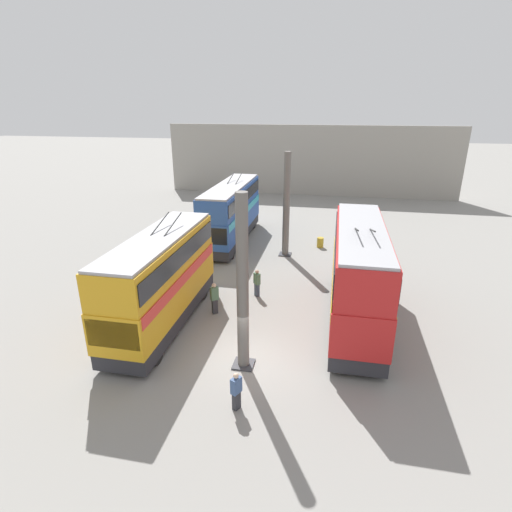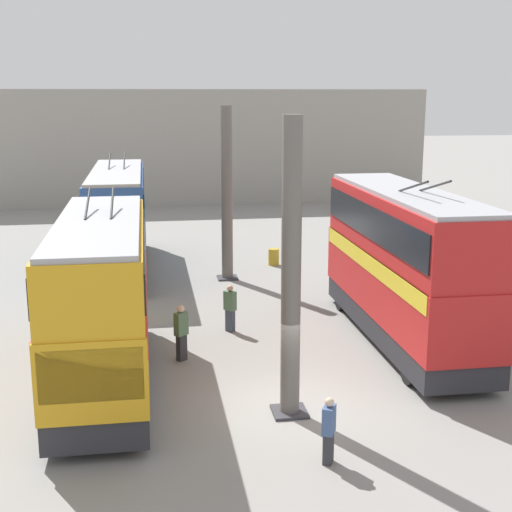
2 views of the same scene
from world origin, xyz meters
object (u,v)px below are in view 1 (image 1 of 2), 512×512
person_by_right_row (214,297)px  oil_drum (320,242)px  person_aisle_midway (257,282)px  bus_left_near (358,270)px  person_aisle_foreground (236,390)px  bus_right_near (161,276)px  bus_right_mid (231,210)px

person_by_right_row → oil_drum: 13.25m
oil_drum → person_aisle_midway: bearing=161.1°
bus_left_near → person_aisle_foreground: bus_left_near is taller
bus_right_near → person_aisle_foreground: bearing=-135.8°
person_aisle_foreground → person_aisle_midway: 9.60m
bus_left_near → bus_right_near: (-2.26, 9.76, -0.18)m
person_by_right_row → oil_drum: person_by_right_row is taller
bus_right_mid → person_by_right_row: bearing=-169.6°
bus_right_near → oil_drum: (13.77, -7.43, -2.34)m
bus_right_near → person_aisle_midway: (4.15, -4.13, -1.85)m
bus_right_near → person_aisle_midway: 6.14m
bus_right_mid → oil_drum: 7.78m
bus_right_mid → person_aisle_foreground: 20.15m
person_aisle_foreground → oil_drum: bearing=110.9°
bus_left_near → oil_drum: (11.51, 2.33, -2.52)m
person_aisle_foreground → bus_right_near: bearing=161.6°
person_by_right_row → person_aisle_midway: (2.58, -1.85, -0.08)m
person_aisle_midway → person_aisle_foreground: bearing=-127.1°
bus_left_near → person_aisle_foreground: 9.12m
person_by_right_row → oil_drum: size_ratio=2.25×
person_aisle_midway → oil_drum: bearing=27.4°
person_by_right_row → bus_left_near: bearing=-124.8°
oil_drum → person_aisle_foreground: bearing=173.4°
person_aisle_midway → oil_drum: person_aisle_midway is taller
bus_left_near → person_aisle_foreground: size_ratio=6.50×
person_aisle_midway → oil_drum: (9.62, -3.30, -0.49)m
bus_right_mid → person_aisle_midway: 10.82m
bus_right_near → bus_left_near: bearing=-77.0°
bus_right_mid → person_aisle_foreground: bearing=-164.9°
bus_right_near → bus_right_mid: (13.99, -0.00, -0.04)m
bus_right_near → oil_drum: 15.82m
person_by_right_row → person_aisle_foreground: 7.55m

